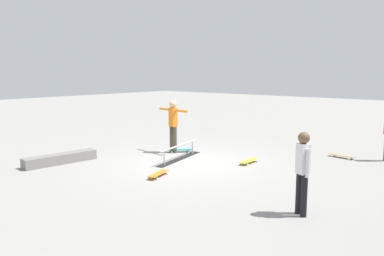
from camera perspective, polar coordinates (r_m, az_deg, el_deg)
name	(u,v)px	position (r m, az deg, el deg)	size (l,w,h in m)	color
ground_plane	(190,163)	(10.95, -0.27, -5.32)	(60.00, 60.00, 0.00)	gray
grind_rail	(179,153)	(11.40, -1.93, -3.78)	(2.30, 0.72, 0.44)	black
skate_ledge	(61,159)	(11.51, -19.28, -4.41)	(2.10, 0.40, 0.28)	gray
skater_main	(173,122)	(12.21, -2.87, 0.84)	(0.26, 1.37, 1.71)	brown
skateboard_main	(180,150)	(12.41, -1.84, -3.33)	(0.72, 0.70, 0.09)	teal
bystander_white_shirt	(303,169)	(7.14, 16.39, -5.94)	(0.26, 0.34, 1.55)	black
loose_skateboard_natural	(342,155)	(12.47, 21.74, -3.88)	(0.34, 0.82, 0.09)	tan
loose_skateboard_yellow	(249,161)	(11.02, 8.64, -4.94)	(0.80, 0.27, 0.09)	yellow
loose_skateboard_orange	(158,174)	(9.59, -5.10, -6.90)	(0.82, 0.42, 0.09)	orange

